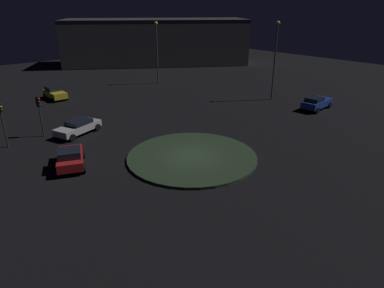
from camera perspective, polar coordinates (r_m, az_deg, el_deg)
name	(u,v)px	position (r m, az deg, el deg)	size (l,w,h in m)	color
ground_plane	(192,158)	(27.12, 0.00, -2.31)	(116.61, 116.61, 0.00)	black
roundabout_island	(192,157)	(27.08, 0.00, -2.11)	(10.32, 10.32, 0.21)	#263823
car_yellow	(55,93)	(47.52, -22.08, 7.97)	(2.05, 3.94, 1.58)	gold
car_silver	(78,127)	(33.56, -18.58, 2.77)	(4.77, 3.29, 1.35)	silver
car_red	(70,157)	(26.85, -19.79, -2.15)	(3.18, 4.21, 1.53)	red
car_blue	(316,103)	(42.06, 20.15, 6.54)	(4.46, 2.31, 1.53)	#1E38A5
traffic_light_southeast	(39,108)	(33.57, -24.25, 5.47)	(0.37, 0.40, 3.75)	#2D2D2D
traffic_light_southeast_near	(1,115)	(32.18, -29.37, 4.25)	(0.38, 0.39, 4.05)	#2D2D2D
streetlamp_west	(275,53)	(44.04, 13.84, 14.68)	(0.48, 0.48, 9.54)	#4C4C51
streetlamp_southwest	(157,43)	(52.64, -5.95, 16.46)	(0.55, 0.55, 9.05)	#4C4C51
store_building	(156,42)	(71.77, -6.05, 16.72)	(35.80, 28.61, 8.67)	#ADA893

